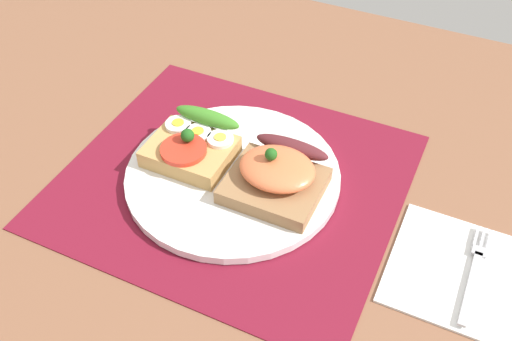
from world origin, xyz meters
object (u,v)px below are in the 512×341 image
sandwich_salmon (277,175)px  plate (233,175)px  sandwich_egg_tomato (193,144)px  napkin (464,273)px  fork (475,270)px

sandwich_salmon → plate: bearing=179.1°
sandwich_egg_tomato → sandwich_salmon: (11.22, -0.84, 0.32)cm
napkin → fork: bearing=25.0°
sandwich_egg_tomato → plate: bearing=-7.7°
sandwich_egg_tomato → sandwich_salmon: sandwich_salmon is taller
napkin → sandwich_egg_tomato: bearing=174.9°
sandwich_salmon → sandwich_egg_tomato: bearing=175.7°
sandwich_salmon → napkin: size_ratio=0.72×
sandwich_salmon → napkin: sandwich_salmon is taller
fork → sandwich_egg_tomato: bearing=175.8°
sandwich_egg_tomato → napkin: 33.17cm
fork → sandwich_salmon: bearing=175.8°
napkin → plate: bearing=175.5°
plate → sandwich_egg_tomato: 6.04cm
plate → sandwich_salmon: sandwich_salmon is taller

